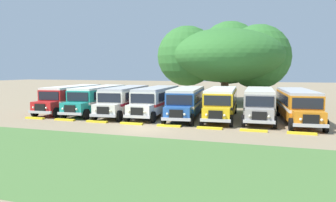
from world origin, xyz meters
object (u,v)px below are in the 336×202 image
parked_bus_slot_3 (156,99)px  parked_bus_slot_2 (125,99)px  parked_bus_slot_1 (98,98)px  parked_bus_slot_5 (221,101)px  parked_bus_slot_7 (297,104)px  parked_bus_slot_4 (187,101)px  parked_bus_slot_0 (72,97)px  broad_shade_tree (227,55)px  parked_bus_slot_6 (259,102)px

parked_bus_slot_3 → parked_bus_slot_2: bearing=-87.5°
parked_bus_slot_1 → parked_bus_slot_5: (13.31, 0.23, 0.00)m
parked_bus_slot_2 → parked_bus_slot_5: same height
parked_bus_slot_2 → parked_bus_slot_7: size_ratio=1.00×
parked_bus_slot_2 → parked_bus_slot_4: size_ratio=1.00×
parked_bus_slot_0 → parked_bus_slot_7: bearing=85.6°
parked_bus_slot_2 → parked_bus_slot_7: 16.75m
parked_bus_slot_1 → parked_bus_slot_5: same height
parked_bus_slot_0 → parked_bus_slot_3: 10.00m
parked_bus_slot_0 → broad_shade_tree: (15.16, 14.35, 5.05)m
parked_bus_slot_1 → parked_bus_slot_7: bearing=85.8°
parked_bus_slot_0 → parked_bus_slot_2: bearing=83.7°
parked_bus_slot_5 → broad_shade_tree: broad_shade_tree is taller
parked_bus_slot_7 → broad_shade_tree: broad_shade_tree is taller
parked_bus_slot_0 → parked_bus_slot_5: bearing=86.2°
parked_bus_slot_7 → parked_bus_slot_2: bearing=-94.6°
parked_bus_slot_3 → parked_bus_slot_4: bearing=80.1°
parked_bus_slot_6 → parked_bus_slot_7: size_ratio=0.99×
parked_bus_slot_5 → broad_shade_tree: (-1.49, 14.15, 5.05)m
parked_bus_slot_7 → parked_bus_slot_5: bearing=-96.8°
parked_bus_slot_0 → broad_shade_tree: 21.47m
parked_bus_slot_2 → broad_shade_tree: 17.60m
parked_bus_slot_4 → parked_bus_slot_5: same height
parked_bus_slot_1 → parked_bus_slot_6: bearing=87.7°
parked_bus_slot_1 → parked_bus_slot_4: (9.98, -0.19, 0.00)m
parked_bus_slot_0 → parked_bus_slot_4: same height
parked_bus_slot_1 → parked_bus_slot_6: 16.81m
parked_bus_slot_6 → parked_bus_slot_7: bearing=78.0°
parked_bus_slot_0 → parked_bus_slot_1: size_ratio=1.00×
parked_bus_slot_2 → parked_bus_slot_1: bearing=-99.3°
parked_bus_slot_6 → parked_bus_slot_0: bearing=-90.5°
parked_bus_slot_4 → parked_bus_slot_2: bearing=-96.4°
parked_bus_slot_7 → broad_shade_tree: (-8.24, 14.31, 5.05)m
parked_bus_slot_3 → parked_bus_slot_7: same height
parked_bus_slot_3 → parked_bus_slot_7: (13.40, -0.11, 0.00)m
parked_bus_slot_0 → broad_shade_tree: broad_shade_tree is taller
broad_shade_tree → parked_bus_slot_6: bearing=-70.1°
parked_bus_slot_3 → parked_bus_slot_5: (6.65, 0.05, 0.00)m
parked_bus_slot_0 → parked_bus_slot_5: same height
parked_bus_slot_3 → parked_bus_slot_7: 13.40m
parked_bus_slot_1 → parked_bus_slot_7: same height
parked_bus_slot_1 → parked_bus_slot_3: (6.66, 0.18, 0.00)m
parked_bus_slot_0 → parked_bus_slot_4: bearing=84.5°
parked_bus_slot_2 → parked_bus_slot_3: size_ratio=1.01×
parked_bus_slot_6 → parked_bus_slot_4: bearing=-85.4°
parked_bus_slot_4 → parked_bus_slot_6: (6.82, 0.82, 0.00)m
parked_bus_slot_3 → broad_shade_tree: bearing=156.6°
parked_bus_slot_4 → parked_bus_slot_7: (10.09, 0.26, 0.00)m
parked_bus_slot_2 → broad_shade_tree: (8.51, 14.55, 5.05)m
parked_bus_slot_6 → parked_bus_slot_3: bearing=-89.7°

